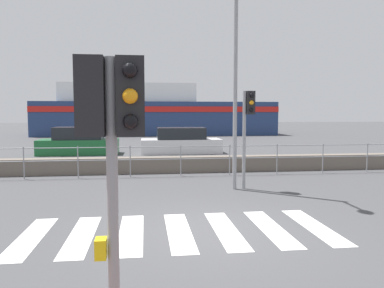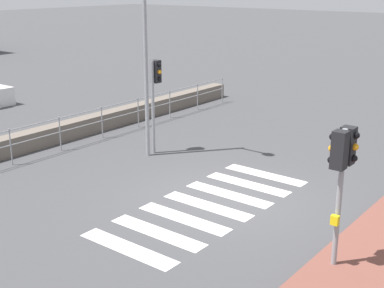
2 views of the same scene
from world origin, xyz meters
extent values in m
plane|color=#424244|center=(0.00, 0.00, 0.00)|extent=(160.00, 160.00, 0.00)
cube|color=silver|center=(-3.33, 0.00, 0.00)|extent=(0.45, 2.40, 0.01)
cube|color=silver|center=(-2.43, 0.00, 0.00)|extent=(0.45, 2.40, 0.01)
cube|color=silver|center=(-1.53, 0.00, 0.00)|extent=(0.45, 2.40, 0.01)
cube|color=silver|center=(-0.63, 0.00, 0.00)|extent=(0.45, 2.40, 0.01)
cube|color=silver|center=(0.27, 0.00, 0.00)|extent=(0.45, 2.40, 0.01)
cube|color=silver|center=(1.17, 0.00, 0.00)|extent=(0.45, 2.40, 0.01)
cube|color=silver|center=(2.07, 0.00, 0.00)|extent=(0.45, 2.40, 0.01)
cube|color=#6B6056|center=(0.00, 7.12, 0.29)|extent=(19.77, 0.55, 0.59)
cylinder|color=gray|center=(0.00, 6.25, 1.05)|extent=(17.79, 0.03, 0.03)
cylinder|color=gray|center=(0.00, 6.25, 0.61)|extent=(17.79, 0.03, 0.03)
cylinder|color=gray|center=(-5.34, 6.25, 0.55)|extent=(0.04, 0.04, 1.11)
cylinder|color=gray|center=(-3.56, 6.25, 0.55)|extent=(0.04, 0.04, 1.11)
cylinder|color=gray|center=(-1.78, 6.25, 0.55)|extent=(0.04, 0.04, 1.11)
cylinder|color=gray|center=(0.00, 6.25, 0.55)|extent=(0.04, 0.04, 1.11)
cylinder|color=gray|center=(1.78, 6.25, 0.55)|extent=(0.04, 0.04, 1.11)
cylinder|color=gray|center=(3.56, 6.25, 0.55)|extent=(0.04, 0.04, 1.11)
cylinder|color=gray|center=(5.34, 6.25, 0.55)|extent=(0.04, 0.04, 1.11)
cylinder|color=gray|center=(7.12, 6.25, 0.55)|extent=(0.04, 0.04, 1.11)
cylinder|color=gray|center=(-1.54, -3.60, 1.37)|extent=(0.10, 0.10, 2.73)
cube|color=black|center=(-1.71, -3.60, 2.39)|extent=(0.24, 0.24, 0.68)
sphere|color=black|center=(-1.71, -3.46, 2.60)|extent=(0.13, 0.13, 0.13)
sphere|color=orange|center=(-1.71, -3.46, 2.39)|extent=(0.13, 0.13, 0.13)
sphere|color=black|center=(-1.71, -3.46, 2.18)|extent=(0.13, 0.13, 0.13)
cube|color=black|center=(-1.37, -3.60, 2.39)|extent=(0.24, 0.24, 0.68)
sphere|color=black|center=(-1.37, -3.74, 2.60)|extent=(0.13, 0.13, 0.13)
sphere|color=orange|center=(-1.37, -3.74, 2.39)|extent=(0.13, 0.13, 0.13)
sphere|color=black|center=(-1.37, -3.74, 2.18)|extent=(0.13, 0.13, 0.13)
cube|color=yellow|center=(-1.65, -3.60, 1.05)|extent=(0.10, 0.14, 0.18)
cylinder|color=gray|center=(1.63, 3.76, 1.44)|extent=(0.10, 0.10, 2.88)
cube|color=black|center=(1.80, 3.76, 2.54)|extent=(0.24, 0.24, 0.68)
sphere|color=black|center=(1.80, 3.62, 2.75)|extent=(0.13, 0.13, 0.13)
sphere|color=orange|center=(1.80, 3.62, 2.54)|extent=(0.13, 0.13, 0.13)
sphere|color=black|center=(1.80, 3.62, 2.33)|extent=(0.13, 0.13, 0.13)
cylinder|color=gray|center=(1.35, 3.75, 3.16)|extent=(0.12, 0.12, 6.32)
cube|color=navy|center=(0.00, 33.26, 1.66)|extent=(23.69, 8.96, 3.32)
cube|color=white|center=(-2.84, 33.26, 4.23)|extent=(13.27, 7.16, 1.82)
cube|color=red|center=(0.00, 28.77, 2.59)|extent=(23.69, 0.08, 0.53)
cylinder|color=red|center=(-2.84, 33.26, 6.04)|extent=(1.80, 1.80, 1.80)
cube|color=#1E6633|center=(-4.82, 13.90, 0.41)|extent=(4.19, 1.72, 0.81)
cube|color=#1E2328|center=(-4.82, 13.90, 1.15)|extent=(2.52, 1.51, 0.67)
cube|color=silver|center=(0.74, 13.90, 0.39)|extent=(4.43, 1.82, 0.78)
cube|color=#1E2328|center=(0.74, 13.90, 1.10)|extent=(2.66, 1.60, 0.64)
camera|label=1|loc=(-1.25, -6.91, 2.25)|focal=35.00mm
camera|label=2|loc=(-10.15, -6.99, 5.19)|focal=50.00mm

